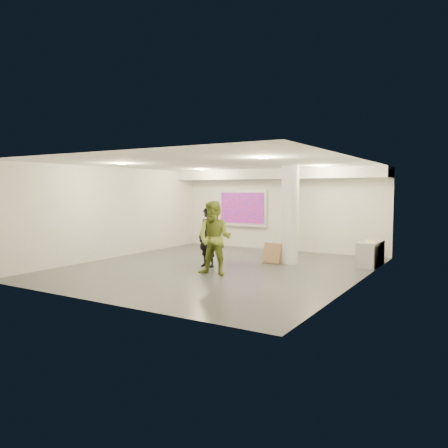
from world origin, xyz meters
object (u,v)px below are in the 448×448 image
Objects in this scene: man at (215,238)px; projection_screen at (242,208)px; column at (290,215)px; credenza at (370,254)px; woman at (208,237)px.

projection_screen is at bearing 103.26° from man.
projection_screen is 5.82m from man.
column is 2.38× the size of credenza.
column reaches higher than man.
credenza is at bearing 20.40° from column.
credenza is (2.22, 0.83, -1.13)m from column.
credenza is 4.83m from man.
woman reaches higher than credenza.
column is at bearing 62.20° from man.
projection_screen is 1.67× the size of credenza.
projection_screen is 1.07× the size of man.
credenza is at bearing 39.93° from man.
projection_screen is at bearing 162.99° from credenza.
woman is 1.30m from man.
woman is 0.89× the size of man.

